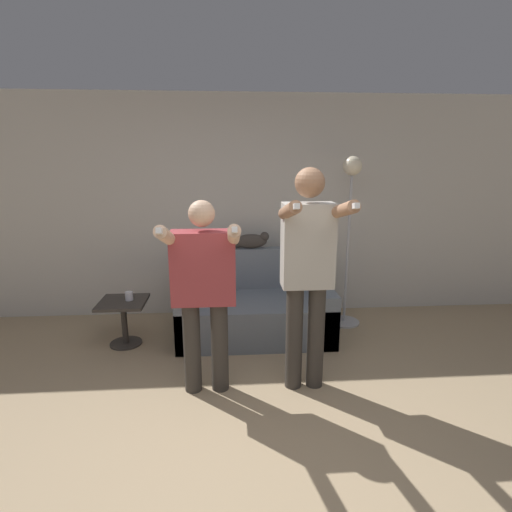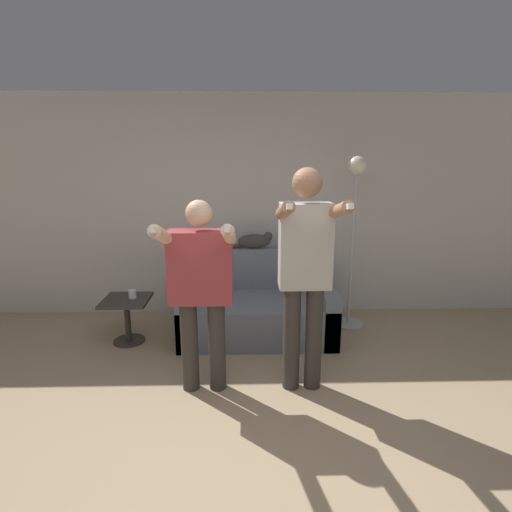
{
  "view_description": "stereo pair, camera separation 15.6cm",
  "coord_description": "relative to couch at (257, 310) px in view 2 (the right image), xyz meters",
  "views": [
    {
      "loc": [
        -0.1,
        -2.04,
        1.88
      ],
      "look_at": [
        0.15,
        1.47,
        1.01
      ],
      "focal_mm": 28.0,
      "sensor_mm": 36.0,
      "label": 1
    },
    {
      "loc": [
        0.06,
        -2.05,
        1.88
      ],
      "look_at": [
        0.15,
        1.47,
        1.01
      ],
      "focal_mm": 28.0,
      "sensor_mm": 36.0,
      "label": 2
    }
  ],
  "objects": [
    {
      "name": "person_left",
      "position": [
        -0.47,
        -1.08,
        0.65
      ],
      "size": [
        0.56,
        0.65,
        1.58
      ],
      "rotation": [
        0.0,
        0.0,
        0.0
      ],
      "color": "#38332D",
      "rests_on": "ground_plane"
    },
    {
      "name": "floor_lamp",
      "position": [
        1.06,
        0.22,
        1.05
      ],
      "size": [
        0.36,
        0.36,
        1.9
      ],
      "color": "#B2B2B7",
      "rests_on": "ground_plane"
    },
    {
      "name": "ground_plane",
      "position": [
        -0.17,
        -2.02,
        -0.28
      ],
      "size": [
        16.0,
        16.0,
        0.0
      ],
      "primitive_type": "plane",
      "color": "tan"
    },
    {
      "name": "cup",
      "position": [
        -1.29,
        -0.14,
        0.24
      ],
      "size": [
        0.08,
        0.08,
        0.09
      ],
      "color": "silver",
      "rests_on": "side_table"
    },
    {
      "name": "side_table",
      "position": [
        -1.35,
        -0.17,
        0.06
      ],
      "size": [
        0.46,
        0.46,
        0.47
      ],
      "color": "#38332D",
      "rests_on": "ground_plane"
    },
    {
      "name": "wall_back",
      "position": [
        -0.17,
        0.69,
        1.02
      ],
      "size": [
        10.0,
        0.05,
        2.6
      ],
      "color": "beige",
      "rests_on": "ground_plane"
    },
    {
      "name": "couch",
      "position": [
        0.0,
        0.0,
        0.0
      ],
      "size": [
        1.62,
        0.9,
        0.89
      ],
      "color": "slate",
      "rests_on": "ground_plane"
    },
    {
      "name": "cat",
      "position": [
        -0.01,
        0.34,
        0.7
      ],
      "size": [
        0.5,
        0.12,
        0.19
      ],
      "color": "#3D3833",
      "rests_on": "couch"
    },
    {
      "name": "person_right",
      "position": [
        0.34,
        -1.08,
        0.78
      ],
      "size": [
        0.48,
        0.67,
        1.82
      ],
      "rotation": [
        0.0,
        0.0,
        0.01
      ],
      "color": "#38332D",
      "rests_on": "ground_plane"
    }
  ]
}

